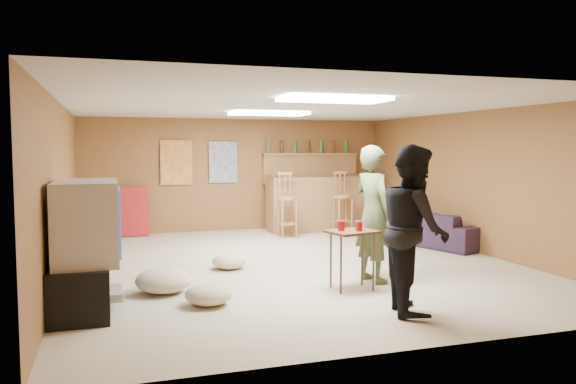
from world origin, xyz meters
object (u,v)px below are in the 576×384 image
object	(u,v)px
person_olive	(373,214)
sofa	(430,228)
bar_counter	(318,203)
tv_body	(87,221)
tray_table	(352,260)
person_black	(414,229)

from	to	relation	value
person_olive	sofa	size ratio (longest dim) A/B	0.84
bar_counter	sofa	bearing A→B (deg)	-60.89
person_olive	sofa	bearing A→B (deg)	-58.20
bar_counter	sofa	xyz separation A→B (m)	(1.20, -2.16, -0.26)
bar_counter	person_olive	world-z (taller)	person_olive
tv_body	tray_table	world-z (taller)	tv_body
tv_body	tray_table	xyz separation A→B (m)	(2.86, -0.06, -0.56)
sofa	tv_body	bearing A→B (deg)	94.80
tv_body	sofa	bearing A→B (deg)	23.22
tv_body	person_olive	xyz separation A→B (m)	(3.26, 0.22, -0.07)
bar_counter	person_black	size ratio (longest dim) A/B	1.20
sofa	tray_table	bearing A→B (deg)	114.96
tv_body	person_olive	distance (m)	3.27
person_black	tray_table	distance (m)	1.12
person_black	sofa	xyz separation A→B (m)	(2.27, 3.34, -0.54)
tv_body	person_black	distance (m)	3.25
bar_counter	tray_table	xyz separation A→B (m)	(-1.29, -4.51, -0.21)
tv_body	bar_counter	distance (m)	6.09
tray_table	bar_counter	bearing A→B (deg)	74.04
tv_body	sofa	world-z (taller)	tv_body
bar_counter	person_black	distance (m)	5.60
person_black	tray_table	bearing A→B (deg)	29.40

